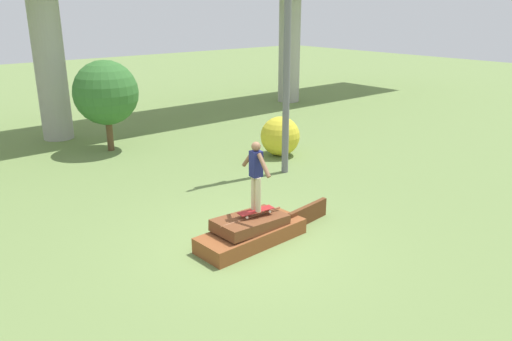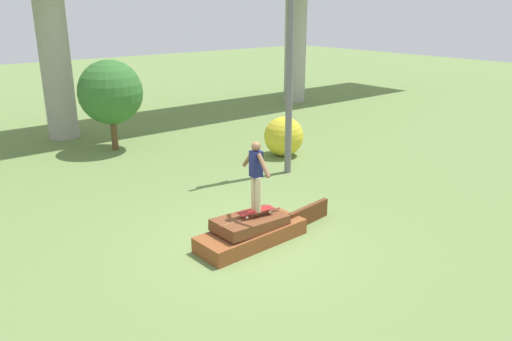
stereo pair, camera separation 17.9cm
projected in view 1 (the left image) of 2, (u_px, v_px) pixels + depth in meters
ground_plane at (252, 243)px, 10.69m from camera, size 80.00×80.00×0.00m
scrap_pile at (251, 232)px, 10.61m from camera, size 2.49×1.01×0.62m
scrap_plank_loose at (308, 214)px, 11.60m from camera, size 1.34×0.28×0.44m
skateboard at (256, 211)px, 10.56m from camera, size 0.84×0.32×0.09m
skater at (256, 172)px, 10.28m from camera, size 0.24×1.01×1.50m
utility_pole at (287, 50)px, 14.08m from camera, size 1.30×0.20×7.04m
tree_behind_left at (106, 93)px, 16.87m from camera, size 2.19×2.19×3.12m
bush_yellow_flowering at (280, 136)px, 16.73m from camera, size 1.32×1.32×1.32m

